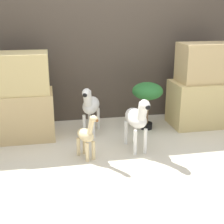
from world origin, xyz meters
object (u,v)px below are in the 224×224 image
(potted_palm_front, at_px, (147,93))
(zebra_left, at_px, (90,105))
(giraffe_figurine, at_px, (87,136))
(zebra_right, at_px, (137,118))

(potted_palm_front, bearing_deg, zebra_left, -177.31)
(potted_palm_front, bearing_deg, giraffe_figurine, -141.03)
(zebra_right, height_order, zebra_left, same)
(giraffe_figurine, xyz_separation_m, potted_palm_front, (0.86, 0.70, 0.23))
(zebra_left, height_order, potted_palm_front, zebra_left)
(zebra_left, bearing_deg, zebra_right, -52.69)
(zebra_left, bearing_deg, potted_palm_front, 2.69)
(zebra_left, relative_size, giraffe_figurine, 1.24)
(giraffe_figurine, bearing_deg, zebra_right, 9.76)
(giraffe_figurine, distance_m, potted_palm_front, 1.14)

